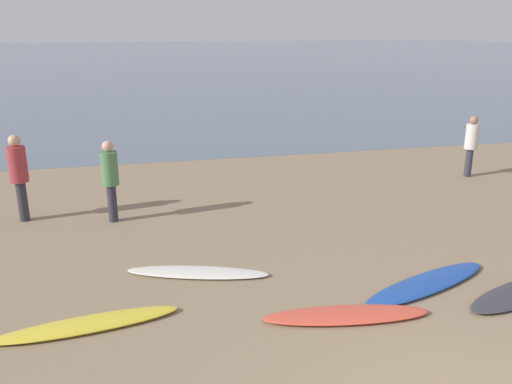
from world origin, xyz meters
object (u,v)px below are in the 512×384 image
at_px(person_1, 18,171).
at_px(surfboard_1, 198,272).
at_px(surfboard_3, 426,283).
at_px(surfboard_2, 346,315).
at_px(person_2, 110,175).
at_px(surfboard_0, 87,324).
at_px(person_0, 471,141).

bearing_deg(person_1, surfboard_1, 69.71).
bearing_deg(surfboard_3, surfboard_2, -179.89).
height_order(surfboard_3, person_2, person_2).
distance_m(surfboard_0, surfboard_1, 2.04).
xyz_separation_m(surfboard_0, surfboard_1, (1.63, 1.23, -0.01)).
bearing_deg(person_2, person_0, 175.26).
xyz_separation_m(person_0, person_1, (-10.80, -0.83, 0.11)).
distance_m(surfboard_2, person_1, 7.16).
bearing_deg(person_0, person_2, 141.03).
bearing_deg(person_0, surfboard_3, -175.97).
bearing_deg(person_2, surfboard_0, 73.25).
distance_m(surfboard_3, person_2, 6.29).
bearing_deg(surfboard_3, person_2, 119.30).
bearing_deg(person_2, surfboard_1, 102.86).
xyz_separation_m(person_0, person_2, (-9.02, -1.29, 0.04)).
relative_size(surfboard_2, surfboard_3, 0.90).
bearing_deg(surfboard_1, surfboard_2, -27.32).
bearing_deg(surfboard_3, surfboard_1, 139.99).
xyz_separation_m(person_1, person_2, (1.77, -0.46, -0.06)).
relative_size(surfboard_0, surfboard_1, 1.06).
relative_size(surfboard_2, person_1, 1.30).
bearing_deg(surfboard_1, surfboard_0, -125.82).
height_order(surfboard_2, surfboard_3, surfboard_2).
bearing_deg(surfboard_2, surfboard_3, 28.33).
relative_size(surfboard_0, surfboard_3, 0.95).
height_order(surfboard_0, surfboard_3, surfboard_0).
bearing_deg(person_0, person_1, 137.29).
xyz_separation_m(surfboard_0, surfboard_3, (5.01, 0.02, -0.00)).
xyz_separation_m(surfboard_1, surfboard_3, (3.38, -1.21, 0.01)).
height_order(surfboard_1, person_1, person_1).
height_order(surfboard_0, surfboard_1, surfboard_0).
distance_m(surfboard_1, person_2, 3.27).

